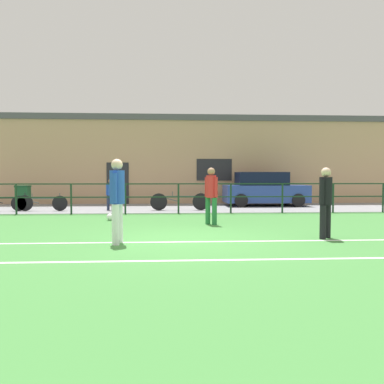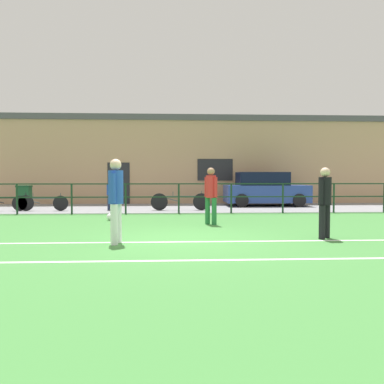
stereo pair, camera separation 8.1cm
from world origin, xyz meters
The scene contains 16 objects.
ground centered at (0.00, 0.00, -0.02)m, with size 60.00×44.00×0.04m, color #42843D.
field_line_touchline centered at (0.00, -0.26, 0.00)m, with size 36.00×0.11×0.00m, color white.
field_line_hash centered at (0.00, -2.09, 0.00)m, with size 36.00×0.11×0.00m, color white.
pavement_strip centered at (0.00, 8.50, 0.01)m, with size 48.00×5.00×0.02m, color gray.
perimeter_fence centered at (0.00, 6.00, 0.75)m, with size 36.07×0.07×1.15m.
clubhouse_facade centered at (0.00, 12.20, 2.28)m, with size 28.00×2.56×4.55m.
player_goalkeeper centered at (3.21, 0.02, 0.92)m, with size 0.36×0.33×1.62m.
player_striker centered at (0.88, 2.67, 0.95)m, with size 0.35×0.35×1.67m.
player_winger centered at (-1.43, -0.40, 1.01)m, with size 0.31×0.48×1.78m.
soccer_ball_match centered at (-2.25, 3.90, 0.11)m, with size 0.22×0.22×0.22m, color white.
spectator_child centered at (-2.77, 7.40, 0.75)m, with size 0.35×0.22×1.28m.
parked_car_red centered at (4.14, 9.44, 0.77)m, with size 3.85×1.89×1.59m.
bicycle_parked_0 centered at (0.08, 7.20, 0.38)m, with size 2.42×0.04×0.78m.
bicycle_parked_1 centered at (-6.99, 7.20, 0.35)m, with size 2.34×0.04×0.73m.
bicycle_parked_2 centered at (-5.57, 7.20, 0.34)m, with size 2.23×0.04×0.71m.
trash_bin_0 centered at (-6.89, 9.05, 0.52)m, with size 0.58×0.50×0.99m.
Camera 2 is at (-0.25, -8.50, 1.43)m, focal length 35.91 mm.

